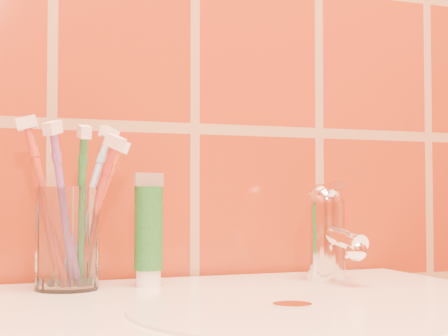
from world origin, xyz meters
name	(u,v)px	position (x,y,z in m)	size (l,w,h in m)	color
glass_tumbler	(68,238)	(-0.17, 1.12, 0.91)	(0.07, 0.07, 0.11)	white
toothpaste_tube	(149,233)	(-0.08, 1.11, 0.91)	(0.04, 0.03, 0.13)	white
faucet	(327,228)	(0.14, 1.09, 0.91)	(0.05, 0.11, 0.12)	white
toothbrush_0	(64,208)	(-0.18, 1.09, 0.94)	(0.05, 0.06, 0.19)	#804BA2
toothbrush_1	(94,214)	(-0.14, 1.12, 0.93)	(0.08, 0.04, 0.17)	#D45325
toothbrush_2	(87,206)	(-0.15, 1.14, 0.94)	(0.08, 0.05, 0.19)	#7BA5DA
toothbrush_3	(80,209)	(-0.16, 1.10, 0.94)	(0.03, 0.06, 0.19)	#207936
toothbrush_4	(47,204)	(-0.20, 1.11, 0.94)	(0.07, 0.03, 0.20)	#BC3D28
toothbrush_5	(94,214)	(-0.15, 1.10, 0.93)	(0.06, 0.07, 0.18)	#A52D23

